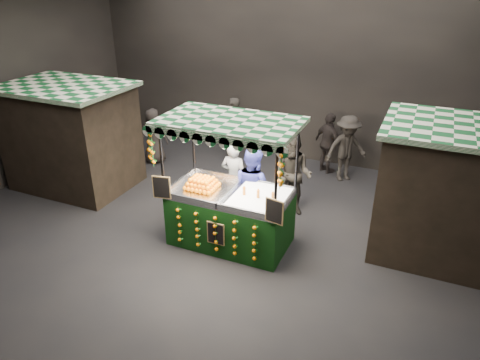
% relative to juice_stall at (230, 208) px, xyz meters
% --- Properties ---
extents(ground, '(12.00, 12.00, 0.00)m').
position_rel_juice_stall_xyz_m(ground, '(-0.36, -0.10, -0.81)').
color(ground, black).
rests_on(ground, ground).
extents(market_hall, '(12.10, 10.10, 5.05)m').
position_rel_juice_stall_xyz_m(market_hall, '(-0.36, -0.10, 2.57)').
color(market_hall, black).
rests_on(market_hall, ground).
extents(neighbour_stall_left, '(3.00, 2.20, 2.60)m').
position_rel_juice_stall_xyz_m(neighbour_stall_left, '(-4.76, 0.90, 0.50)').
color(neighbour_stall_left, black).
rests_on(neighbour_stall_left, ground).
extents(neighbour_stall_right, '(3.00, 2.20, 2.60)m').
position_rel_juice_stall_xyz_m(neighbour_stall_right, '(4.04, 1.40, 0.50)').
color(neighbour_stall_right, black).
rests_on(neighbour_stall_right, ground).
extents(juice_stall, '(2.70, 1.59, 2.61)m').
position_rel_juice_stall_xyz_m(juice_stall, '(0.00, 0.00, 0.00)').
color(juice_stall, black).
rests_on(juice_stall, ground).
extents(vendor_grey, '(0.63, 0.42, 1.71)m').
position_rel_juice_stall_xyz_m(vendor_grey, '(-0.45, 1.17, 0.04)').
color(vendor_grey, gray).
rests_on(vendor_grey, ground).
extents(vendor_blue, '(1.08, 0.98, 1.82)m').
position_rel_juice_stall_xyz_m(vendor_blue, '(0.14, 0.81, 0.09)').
color(vendor_blue, navy).
rests_on(vendor_blue, ground).
extents(shopper_0, '(0.71, 0.56, 1.73)m').
position_rel_juice_stall_xyz_m(shopper_0, '(-4.01, 1.73, 0.05)').
color(shopper_0, '#2D2624').
rests_on(shopper_0, ground).
extents(shopper_1, '(0.96, 0.77, 1.87)m').
position_rel_juice_stall_xyz_m(shopper_1, '(0.74, 1.70, 0.12)').
color(shopper_1, black).
rests_on(shopper_1, ground).
extents(shopper_2, '(1.03, 0.90, 1.67)m').
position_rel_juice_stall_xyz_m(shopper_2, '(0.95, 4.23, 0.02)').
color(shopper_2, black).
rests_on(shopper_2, ground).
extents(shopper_3, '(1.30, 1.21, 1.76)m').
position_rel_juice_stall_xyz_m(shopper_3, '(1.49, 3.93, 0.06)').
color(shopper_3, '#2A2522').
rests_on(shopper_3, ground).
extents(shopper_4, '(0.92, 0.80, 1.58)m').
position_rel_juice_stall_xyz_m(shopper_4, '(-3.74, 2.92, -0.02)').
color(shopper_4, '#292422').
rests_on(shopper_4, ground).
extents(shopper_5, '(0.92, 1.47, 1.51)m').
position_rel_juice_stall_xyz_m(shopper_5, '(4.14, 3.60, -0.06)').
color(shopper_5, '#2D2624').
rests_on(shopper_5, ground).
extents(shopper_6, '(0.45, 0.67, 1.80)m').
position_rel_juice_stall_xyz_m(shopper_6, '(-1.84, 4.14, 0.09)').
color(shopper_6, '#2D2925').
rests_on(shopper_6, ground).
extents(shopper_7, '(0.63, 1.07, 1.65)m').
position_rel_juice_stall_xyz_m(shopper_7, '(3.83, 2.47, 0.01)').
color(shopper_7, black).
rests_on(shopper_7, ground).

